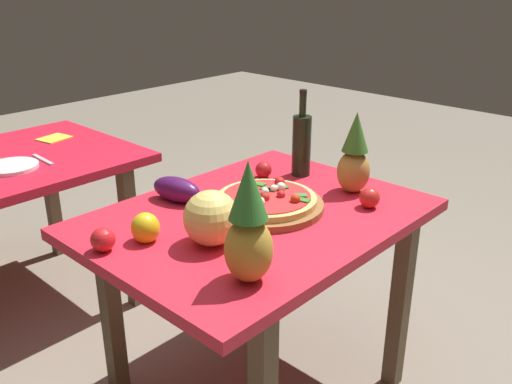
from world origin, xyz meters
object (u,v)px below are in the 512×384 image
dinner_plate (11,167)px  display_table (257,238)px  pizza (267,198)px  pizza_board (266,206)px  wine_bottle (302,144)px  tomato_at_corner (370,198)px  bell_pepper (146,228)px  tomato_beside_pepper (264,170)px  napkin_folded (54,138)px  pineapple_right (354,157)px  knife_utensil (43,160)px  melon (211,218)px  pineapple_left (249,229)px  background_table (5,182)px  eggplant (177,189)px  tomato_by_bottle (103,240)px

dinner_plate → display_table: bearing=-70.7°
pizza → dinner_plate: bearing=111.8°
pizza_board → wine_bottle: 0.40m
tomato_at_corner → bell_pepper: bearing=152.4°
bell_pepper → tomato_beside_pepper: bell_pepper is taller
dinner_plate → napkin_folded: bearing=38.7°
pineapple_right → dinner_plate: bearing=122.7°
tomato_beside_pepper → knife_utensil: (-0.51, 0.85, -0.03)m
display_table → melon: bearing=-168.2°
pineapple_left → pizza: bearing=36.4°
background_table → pizza_board: bearing=-71.1°
wine_bottle → tomato_at_corner: wine_bottle is taller
pineapple_left → tomato_at_corner: pineapple_left is taller
tomato_at_corner → napkin_folded: tomato_at_corner is taller
dinner_plate → napkin_folded: (0.34, 0.27, -0.01)m
napkin_folded → background_table: bearing=-156.7°
pineapple_right → melon: bearing=173.6°
melon → pizza: bearing=10.1°
wine_bottle → tomato_at_corner: bearing=-103.9°
eggplant → pizza_board: bearing=-59.3°
pineapple_left → napkin_folded: bearing=79.6°
melon → pineapple_right: bearing=-6.4°
tomato_beside_pepper → bell_pepper: bearing=-170.4°
bell_pepper → dinner_plate: 0.96m
display_table → tomato_by_bottle: tomato_by_bottle is taller
background_table → tomato_beside_pepper: bearing=-57.1°
tomato_by_bottle → bell_pepper: bearing=-18.0°
tomato_beside_pepper → dinner_plate: (-0.65, 0.85, -0.03)m
pizza → display_table: bearing=-178.5°
pineapple_left → knife_utensil: pineapple_left is taller
pizza_board → tomato_beside_pepper: bearing=44.3°
background_table → melon: (0.10, -1.25, 0.19)m
wine_bottle → napkin_folded: size_ratio=2.50×
display_table → eggplant: size_ratio=5.71×
pineapple_right → dinner_plate: size_ratio=1.40×
pineapple_right → napkin_folded: 1.53m
tomato_by_bottle → knife_utensil: bearing=73.2°
pizza → napkin_folded: 1.34m
wine_bottle → pineapple_left: (-0.74, -0.42, 0.02)m
pineapple_left → napkin_folded: (0.30, 1.62, -0.15)m
pizza → knife_utensil: size_ratio=1.96×
eggplant → tomato_by_bottle: bearing=-160.8°
wine_bottle → pineapple_left: bearing=-150.7°
pineapple_right → tomato_at_corner: 0.18m
tomato_by_bottle → pineapple_right: bearing=-16.9°
eggplant → dinner_plate: 0.83m
eggplant → knife_utensil: bearing=98.4°
pizza_board → dinner_plate: size_ratio=1.83×
background_table → napkin_folded: bearing=23.3°
tomato_at_corner → dinner_plate: 1.49m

